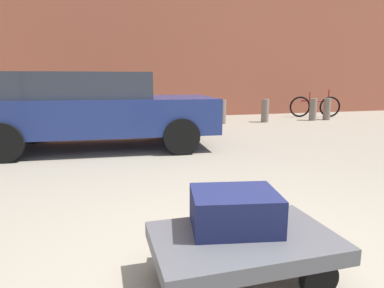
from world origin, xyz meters
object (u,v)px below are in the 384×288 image
bollard_kerb_near (222,112)px  bollard_kerb_mid (265,111)px  bollard_corner (327,109)px  bollard_kerb_far (313,109)px  bicycle_leaning (315,106)px  luggage_cart (243,246)px  suitcase_navy_front_left (234,210)px  parked_car (96,108)px

bollard_kerb_near → bollard_kerb_mid: 1.41m
bollard_corner → bollard_kerb_far: bearing=180.0°
bicycle_leaning → bollard_kerb_far: bearing=-129.1°
bicycle_leaning → bollard_corner: (-0.13, -0.81, -0.02)m
luggage_cart → bollard_kerb_mid: 8.45m
suitcase_navy_front_left → bicycle_leaning: bicycle_leaning is taller
bollard_kerb_mid → bollard_kerb_near: bearing=180.0°
bollard_kerb_near → bollard_kerb_far: bearing=0.0°
luggage_cart → bicycle_leaning: bearing=51.9°
parked_car → bicycle_leaning: size_ratio=2.59×
bollard_kerb_near → bollard_kerb_mid: size_ratio=1.00×
suitcase_navy_front_left → bollard_kerb_far: size_ratio=0.77×
bicycle_leaning → bollard_kerb_mid: 2.50m
bollard_kerb_near → bollard_kerb_mid: same height
suitcase_navy_front_left → bollard_kerb_mid: bearing=71.3°
bicycle_leaning → bollard_kerb_mid: size_ratio=2.41×
parked_car → bollard_kerb_far: size_ratio=6.24×
luggage_cart → bollard_corner: bearing=49.5°
luggage_cart → bollard_kerb_far: bearing=52.0°
bollard_kerb_near → suitcase_navy_front_left: bearing=-110.2°
bollard_kerb_mid → bicycle_leaning: bearing=18.9°
bollard_corner → luggage_cart: bearing=-130.5°
bollard_kerb_near → bollard_corner: (3.64, 0.00, 0.00)m
bollard_kerb_mid → parked_car: bearing=-151.5°
parked_car → bollard_kerb_near: parked_car is taller
bollard_kerb_mid → bollard_corner: size_ratio=1.00×
luggage_cart → bollard_kerb_near: bearing=70.2°
luggage_cart → bollard_corner: size_ratio=1.61×
suitcase_navy_front_left → bollard_kerb_near: bearing=80.4°
suitcase_navy_front_left → parked_car: bearing=111.5°
bollard_kerb_near → bollard_corner: bearing=0.0°
bicycle_leaning → bollard_kerb_mid: (-2.36, -0.81, -0.02)m
bollard_kerb_near → luggage_cart: bearing=-109.8°
parked_car → bicycle_leaning: 8.14m
bicycle_leaning → bollard_kerb_near: (-3.77, -0.81, -0.02)m
suitcase_navy_front_left → bicycle_leaning: size_ratio=0.32×
bicycle_leaning → suitcase_navy_front_left: bearing=-128.6°
luggage_cart → bollard_kerb_far: (5.78, 7.40, 0.09)m
parked_car → bollard_corner: size_ratio=6.24×
bicycle_leaning → bollard_kerb_near: size_ratio=2.41×
luggage_cart → parked_car: 4.81m
luggage_cart → bollard_kerb_far: size_ratio=1.61×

